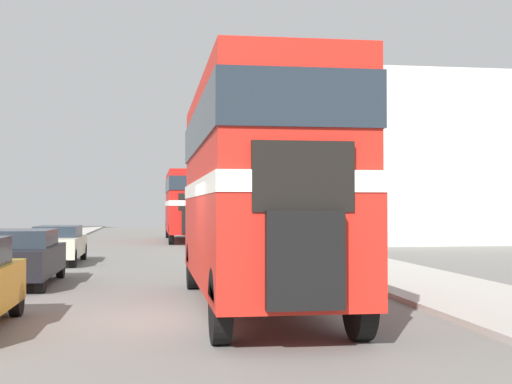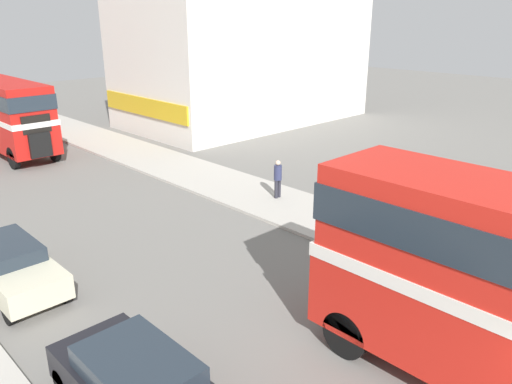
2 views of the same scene
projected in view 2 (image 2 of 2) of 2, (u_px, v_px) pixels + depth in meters
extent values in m
cylinder|color=black|center=(346.00, 334.00, 11.48)|extent=(0.28, 1.15, 1.15)
cylinder|color=black|center=(396.00, 299.00, 12.90)|extent=(0.28, 1.15, 1.15)
cube|color=red|center=(4.00, 128.00, 28.97)|extent=(2.41, 10.38, 1.57)
cube|color=white|center=(1.00, 112.00, 28.66)|extent=(2.44, 10.43, 0.28)
cube|color=black|center=(40.00, 145.00, 25.42)|extent=(1.09, 0.20, 1.25)
cube|color=black|center=(36.00, 124.00, 25.16)|extent=(1.45, 0.12, 0.91)
cylinder|color=black|center=(14.00, 158.00, 25.64)|extent=(0.28, 1.15, 1.15)
cylinder|color=black|center=(54.00, 151.00, 27.04)|extent=(0.28, 1.15, 1.15)
cylinder|color=black|center=(0.00, 127.00, 32.72)|extent=(0.28, 1.15, 1.15)
cube|color=#232D38|center=(137.00, 366.00, 9.43)|extent=(1.60, 2.39, 0.44)
cylinder|color=black|center=(63.00, 382.00, 10.33)|extent=(0.20, 0.64, 0.64)
cylinder|color=black|center=(132.00, 348.00, 11.40)|extent=(0.20, 0.64, 0.64)
cube|color=beige|center=(11.00, 267.00, 14.40)|extent=(1.69, 4.61, 0.69)
cube|color=#232D38|center=(5.00, 248.00, 14.34)|extent=(1.48, 2.39, 0.40)
cylinder|color=black|center=(9.00, 313.00, 12.76)|extent=(0.20, 0.64, 0.64)
cylinder|color=black|center=(65.00, 291.00, 13.73)|extent=(0.20, 0.64, 0.64)
cylinder|color=black|center=(15.00, 249.00, 16.24)|extent=(0.20, 0.64, 0.64)
cylinder|color=#282833|center=(276.00, 189.00, 21.21)|extent=(0.15, 0.15, 0.80)
cylinder|color=#282833|center=(279.00, 188.00, 21.33)|extent=(0.15, 0.15, 0.80)
cylinder|color=navy|center=(278.00, 173.00, 21.03)|extent=(0.33, 0.33, 0.63)
sphere|color=beige|center=(278.00, 163.00, 20.89)|extent=(0.22, 0.22, 0.22)
cube|color=silver|center=(245.00, 56.00, 36.34)|extent=(17.39, 9.63, 9.36)
cube|color=gold|center=(144.00, 107.00, 31.47)|extent=(0.12, 9.15, 1.12)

